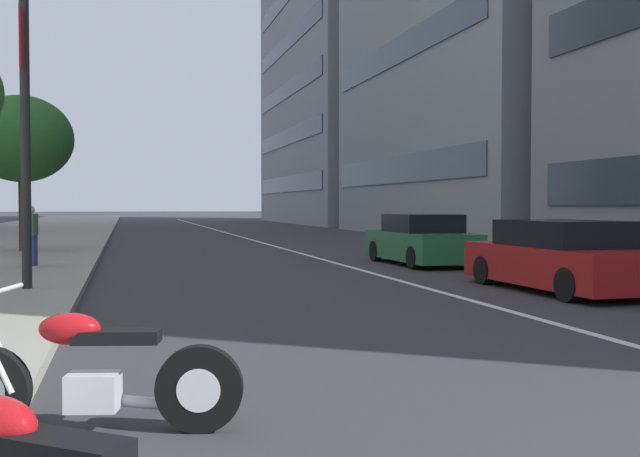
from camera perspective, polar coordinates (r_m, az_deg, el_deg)
lane_centre_stripe at (r=37.39m, az=-5.41°, el=-0.82°), size 110.00×0.16×0.01m
motorcycle_by_sign_pole at (r=5.95m, az=-17.22°, el=-10.84°), size 0.75×2.22×1.11m
car_lead_in_lane at (r=15.54m, az=17.99°, el=-2.13°), size 4.70×1.99×1.41m
car_following_behind at (r=21.68m, az=7.76°, el=-0.96°), size 4.59×1.95×1.45m
street_lamp_with_banners at (r=15.33m, az=-20.31°, el=14.62°), size 1.26×2.64×8.33m
street_tree_near_plaza_corner at (r=27.27m, az=-21.94°, el=6.38°), size 3.45×3.45×5.28m
pedestrian_on_plaza at (r=20.53m, az=-21.30°, el=-0.52°), size 0.45×0.34×1.56m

